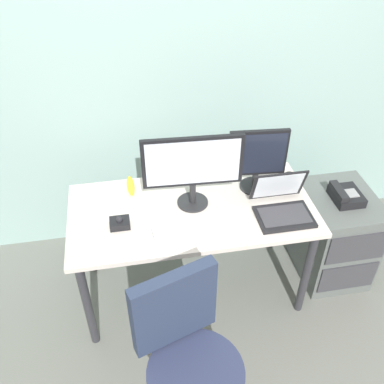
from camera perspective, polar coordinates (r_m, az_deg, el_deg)
ground_plane at (r=3.02m, az=0.00°, el=-12.42°), size 8.00×8.00×0.00m
back_wall at (r=2.75m, az=-2.74°, el=18.51°), size 6.00×0.10×2.80m
desk at (r=2.56m, az=0.00°, el=-3.53°), size 1.41×0.69×0.71m
file_cabinet at (r=3.06m, az=18.17°, el=-5.36°), size 0.42×0.53×0.63m
desk_phone at (r=2.82m, az=19.56°, el=-0.46°), size 0.17×0.20×0.09m
office_chair at (r=2.17m, az=-0.35°, el=-22.39°), size 0.52×0.54×0.97m
monitor_main at (r=2.37m, az=0.10°, el=3.46°), size 0.56×0.18×0.45m
monitor_side at (r=2.55m, az=8.62°, el=4.46°), size 0.34×0.18×0.40m
keyboard at (r=2.35m, az=-0.20°, el=-4.84°), size 0.42×0.18×0.03m
laptop at (r=2.49m, az=11.76°, el=-1.69°), size 0.31×0.29×0.23m
trackball_mouse at (r=2.41m, az=-9.48°, el=-4.01°), size 0.11×0.09×0.07m
coffee_mug at (r=2.68m, az=12.78°, el=1.28°), size 0.10×0.09×0.10m
paper_notepad at (r=2.55m, az=-13.64°, el=-2.32°), size 0.15×0.21×0.01m
banana at (r=2.66m, az=-8.08°, el=0.85°), size 0.05×0.19×0.04m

